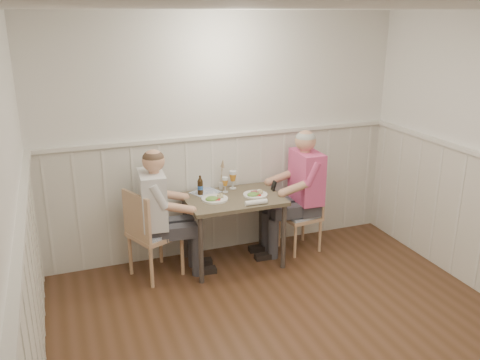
{
  "coord_description": "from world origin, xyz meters",
  "views": [
    {
      "loc": [
        -1.71,
        -2.81,
        2.58
      ],
      "look_at": [
        -0.04,
        1.64,
        1.0
      ],
      "focal_mm": 38.0,
      "sensor_mm": 36.0,
      "label": 1
    }
  ],
  "objects": [
    {
      "name": "chair_left",
      "position": [
        -0.92,
        1.84,
        0.51
      ],
      "size": [
        0.58,
        0.58,
        0.93
      ],
      "color": "tan",
      "rests_on": "ground"
    },
    {
      "name": "room_shell",
      "position": [
        0.0,
        0.0,
        1.52
      ],
      "size": [
        4.04,
        4.54,
        2.6
      ],
      "color": "white",
      "rests_on": "ground"
    },
    {
      "name": "diner_cream",
      "position": [
        -0.84,
        1.84,
        0.57
      ],
      "size": [
        0.65,
        0.45,
        1.36
      ],
      "color": "#3F3F47",
      "rests_on": "ground"
    },
    {
      "name": "beer_glass_b",
      "position": [
        -0.07,
        2.02,
        0.86
      ],
      "size": [
        0.07,
        0.07,
        0.17
      ],
      "color": "silver",
      "rests_on": "dining_table"
    },
    {
      "name": "plate_man",
      "position": [
        0.19,
        1.8,
        0.77
      ],
      "size": [
        0.26,
        0.26,
        0.06
      ],
      "color": "white",
      "rests_on": "dining_table"
    },
    {
      "name": "chair_right",
      "position": [
        0.82,
        1.89,
        0.45
      ],
      "size": [
        0.43,
        0.43,
        0.82
      ],
      "color": "tan",
      "rests_on": "ground"
    },
    {
      "name": "beer_glass_a",
      "position": [
        0.05,
        2.1,
        0.88
      ],
      "size": [
        0.08,
        0.08,
        0.2
      ],
      "color": "silver",
      "rests_on": "dining_table"
    },
    {
      "name": "wainscot",
      "position": [
        0.0,
        0.69,
        0.69
      ],
      "size": [
        4.0,
        4.49,
        1.34
      ],
      "color": "silver",
      "rests_on": "ground"
    },
    {
      "name": "dining_table",
      "position": [
        -0.04,
        1.84,
        0.65
      ],
      "size": [
        0.99,
        0.7,
        0.75
      ],
      "color": "brown",
      "rests_on": "ground"
    },
    {
      "name": "man_in_pink",
      "position": [
        0.78,
        1.88,
        0.59
      ],
      "size": [
        0.66,
        0.46,
        1.41
      ],
      "color": "#3F3F47",
      "rests_on": "ground"
    },
    {
      "name": "rolled_napkin",
      "position": [
        0.1,
        1.56,
        0.78
      ],
      "size": [
        0.23,
        0.06,
        0.05
      ],
      "color": "white",
      "rests_on": "dining_table"
    },
    {
      "name": "grass_vase",
      "position": [
        -0.08,
        2.13,
        0.9
      ],
      "size": [
        0.04,
        0.04,
        0.34
      ],
      "color": "silver",
      "rests_on": "dining_table"
    },
    {
      "name": "gingham_mat",
      "position": [
        -0.27,
        2.08,
        0.75
      ],
      "size": [
        0.35,
        0.32,
        0.01
      ],
      "color": "#58709F",
      "rests_on": "dining_table"
    },
    {
      "name": "plate_diner",
      "position": [
        -0.26,
        1.83,
        0.77
      ],
      "size": [
        0.27,
        0.27,
        0.07
      ],
      "color": "white",
      "rests_on": "dining_table"
    },
    {
      "name": "beer_bottle",
      "position": [
        -0.34,
        2.03,
        0.84
      ],
      "size": [
        0.06,
        0.06,
        0.21
      ],
      "color": "black",
      "rests_on": "dining_table"
    }
  ]
}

